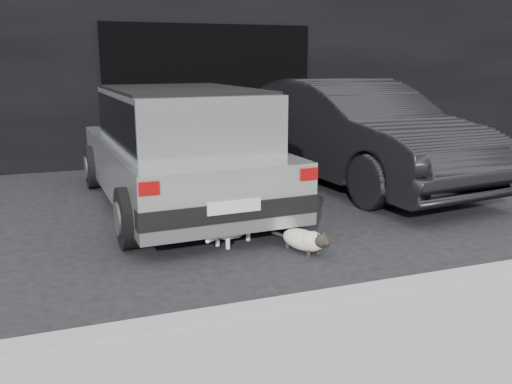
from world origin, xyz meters
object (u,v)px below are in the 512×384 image
object	(u,v)px
cat_siamese	(306,240)
silver_hatchback	(179,143)
second_car	(352,132)
cat_white	(235,225)

from	to	relation	value
cat_siamese	silver_hatchback	bearing A→B (deg)	-88.84
cat_siamese	second_car	bearing A→B (deg)	-146.40
second_car	cat_white	size ratio (longest dim) A/B	6.72
silver_hatchback	cat_siamese	xyz separation A→B (m)	(0.83, -2.23, -0.75)
cat_white	second_car	bearing A→B (deg)	96.73
second_car	cat_siamese	bearing A→B (deg)	-134.24
second_car	cat_white	xyz separation A→B (m)	(-2.67, -2.18, -0.63)
silver_hatchback	cat_white	xyz separation A→B (m)	(0.23, -1.69, -0.67)
silver_hatchback	cat_white	bearing A→B (deg)	-85.06
second_car	silver_hatchback	bearing A→B (deg)	-177.25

